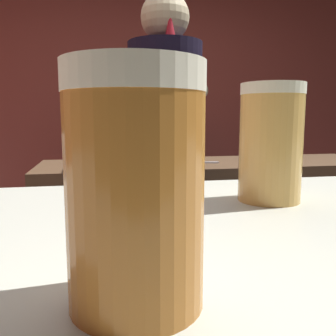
% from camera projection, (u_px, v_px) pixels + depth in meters
% --- Properties ---
extents(wall_back, '(5.20, 0.10, 2.70)m').
position_uv_depth(wall_back, '(133.00, 101.00, 3.52)').
color(wall_back, brown).
rests_on(wall_back, ground).
extents(prep_counter, '(2.10, 0.60, 0.93)m').
position_uv_depth(prep_counter, '(212.00, 234.00, 2.29)').
color(prep_counter, brown).
rests_on(prep_counter, ground).
extents(back_shelf, '(0.91, 0.36, 1.06)m').
position_uv_depth(back_shelf, '(143.00, 189.00, 3.37)').
color(back_shelf, '#343F42').
rests_on(back_shelf, ground).
extents(bartender, '(0.43, 0.52, 1.75)m').
position_uv_depth(bartender, '(165.00, 156.00, 1.69)').
color(bartender, '#2D3541').
rests_on(bartender, ground).
extents(knife_block, '(0.10, 0.08, 0.29)m').
position_uv_depth(knife_block, '(279.00, 143.00, 2.35)').
color(knife_block, olive).
rests_on(knife_block, prep_counter).
extents(mixing_bowl, '(0.16, 0.16, 0.04)m').
position_uv_depth(mixing_bowl, '(84.00, 163.00, 2.01)').
color(mixing_bowl, slate).
rests_on(mixing_bowl, prep_counter).
extents(chefs_knife, '(0.24, 0.05, 0.01)m').
position_uv_depth(chefs_knife, '(199.00, 163.00, 2.15)').
color(chefs_knife, silver).
rests_on(chefs_knife, prep_counter).
extents(pint_glass_near, '(0.08, 0.08, 0.14)m').
position_uv_depth(pint_glass_near, '(135.00, 187.00, 0.21)').
color(pint_glass_near, '#BA712B').
rests_on(pint_glass_near, bar_counter).
extents(pint_glass_far, '(0.08, 0.08, 0.15)m').
position_uv_depth(pint_glass_far, '(271.00, 143.00, 0.47)').
color(pint_glass_far, '#E3B059').
rests_on(pint_glass_far, bar_counter).
extents(bottle_vinegar, '(0.06, 0.06, 0.19)m').
position_uv_depth(bottle_vinegar, '(160.00, 125.00, 3.28)').
color(bottle_vinegar, '#315196').
rests_on(bottle_vinegar, back_shelf).
extents(bottle_olive_oil, '(0.07, 0.07, 0.24)m').
position_uv_depth(bottle_olive_oil, '(176.00, 122.00, 3.42)').
color(bottle_olive_oil, '#CBC675').
rests_on(bottle_olive_oil, back_shelf).
extents(bottle_soy, '(0.06, 0.06, 0.19)m').
position_uv_depth(bottle_soy, '(181.00, 125.00, 3.34)').
color(bottle_soy, black).
rests_on(bottle_soy, back_shelf).
extents(bottle_hot_sauce, '(0.07, 0.07, 0.25)m').
position_uv_depth(bottle_hot_sauce, '(170.00, 122.00, 3.24)').
color(bottle_hot_sauce, '#2A5F92').
rests_on(bottle_hot_sauce, back_shelf).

